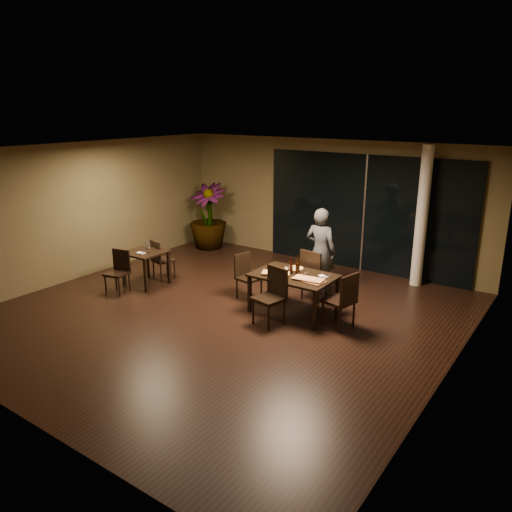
# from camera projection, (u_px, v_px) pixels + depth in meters

# --- Properties ---
(ground) EXTENTS (8.00, 8.00, 0.00)m
(ground) POSITION_uv_depth(u_px,v_px,m) (225.00, 314.00, 9.34)
(ground) COLOR black
(ground) RESTS_ON ground
(wall_back) EXTENTS (8.00, 0.10, 3.00)m
(wall_back) POSITION_uv_depth(u_px,v_px,m) (328.00, 202.00, 12.08)
(wall_back) COLOR brown
(wall_back) RESTS_ON ground
(wall_front) EXTENTS (8.00, 0.10, 3.00)m
(wall_front) POSITION_uv_depth(u_px,v_px,m) (4.00, 309.00, 5.73)
(wall_front) COLOR brown
(wall_front) RESTS_ON ground
(wall_left) EXTENTS (0.10, 8.00, 3.00)m
(wall_left) POSITION_uv_depth(u_px,v_px,m) (82.00, 210.00, 11.13)
(wall_left) COLOR brown
(wall_left) RESTS_ON ground
(wall_right) EXTENTS (0.10, 8.00, 3.00)m
(wall_right) POSITION_uv_depth(u_px,v_px,m) (460.00, 280.00, 6.68)
(wall_right) COLOR brown
(wall_right) RESTS_ON ground
(ceiling) EXTENTS (8.00, 8.00, 0.04)m
(ceiling) POSITION_uv_depth(u_px,v_px,m) (222.00, 150.00, 8.47)
(ceiling) COLOR silver
(ceiling) RESTS_ON wall_back
(window_panel) EXTENTS (5.00, 0.06, 2.70)m
(window_panel) POSITION_uv_depth(u_px,v_px,m) (365.00, 214.00, 11.51)
(window_panel) COLOR black
(window_panel) RESTS_ON ground
(column) EXTENTS (0.24, 0.24, 3.00)m
(column) POSITION_uv_depth(u_px,v_px,m) (422.00, 217.00, 10.45)
(column) COLOR silver
(column) RESTS_ON ground
(main_table) EXTENTS (1.50, 1.00, 0.75)m
(main_table) POSITION_uv_depth(u_px,v_px,m) (294.00, 278.00, 9.22)
(main_table) COLOR black
(main_table) RESTS_ON ground
(side_table) EXTENTS (0.80, 0.80, 0.75)m
(side_table) POSITION_uv_depth(u_px,v_px,m) (146.00, 257.00, 10.72)
(side_table) COLOR black
(side_table) RESTS_ON ground
(chair_main_far) EXTENTS (0.53, 0.53, 1.04)m
(chair_main_far) POSITION_uv_depth(u_px,v_px,m) (314.00, 272.00, 9.85)
(chair_main_far) COLOR black
(chair_main_far) RESTS_ON ground
(chair_main_near) EXTENTS (0.56, 0.56, 1.03)m
(chair_main_near) POSITION_uv_depth(u_px,v_px,m) (272.00, 293.00, 8.80)
(chair_main_near) COLOR black
(chair_main_near) RESTS_ON ground
(chair_main_left) EXTENTS (0.49, 0.49, 0.91)m
(chair_main_left) POSITION_uv_depth(u_px,v_px,m) (246.00, 274.00, 10.00)
(chair_main_left) COLOR black
(chair_main_left) RESTS_ON ground
(chair_main_right) EXTENTS (0.56, 0.56, 1.01)m
(chair_main_right) POSITION_uv_depth(u_px,v_px,m) (343.00, 298.00, 8.60)
(chair_main_right) COLOR black
(chair_main_right) RESTS_ON ground
(chair_side_far) EXTENTS (0.51, 0.51, 0.90)m
(chair_side_far) POSITION_uv_depth(u_px,v_px,m) (160.00, 258.00, 11.08)
(chair_side_far) COLOR black
(chair_side_far) RESTS_ON ground
(chair_side_near) EXTENTS (0.49, 0.49, 0.89)m
(chair_side_near) POSITION_uv_depth(u_px,v_px,m) (119.00, 269.00, 10.32)
(chair_side_near) COLOR black
(chair_side_near) RESTS_ON ground
(diner) EXTENTS (0.62, 0.42, 1.79)m
(diner) POSITION_uv_depth(u_px,v_px,m) (320.00, 251.00, 10.17)
(diner) COLOR #2F3234
(diner) RESTS_ON ground
(potted_plant) EXTENTS (1.07, 1.07, 1.76)m
(potted_plant) POSITION_uv_depth(u_px,v_px,m) (208.00, 216.00, 13.44)
(potted_plant) COLOR #1A4A18
(potted_plant) RESTS_ON ground
(pizza_board_left) EXTENTS (0.55, 0.35, 0.01)m
(pizza_board_left) POSITION_uv_depth(u_px,v_px,m) (276.00, 274.00, 9.22)
(pizza_board_left) COLOR #462616
(pizza_board_left) RESTS_ON main_table
(pizza_board_right) EXTENTS (0.65, 0.39, 0.01)m
(pizza_board_right) POSITION_uv_depth(u_px,v_px,m) (308.00, 280.00, 8.90)
(pizza_board_right) COLOR #4B2B18
(pizza_board_right) RESTS_ON main_table
(oblong_pizza_left) EXTENTS (0.54, 0.42, 0.02)m
(oblong_pizza_left) POSITION_uv_depth(u_px,v_px,m) (276.00, 273.00, 9.22)
(oblong_pizza_left) COLOR maroon
(oblong_pizza_left) RESTS_ON pizza_board_left
(oblong_pizza_right) EXTENTS (0.55, 0.30, 0.02)m
(oblong_pizza_right) POSITION_uv_depth(u_px,v_px,m) (308.00, 279.00, 8.89)
(oblong_pizza_right) COLOR #6A0B09
(oblong_pizza_right) RESTS_ON pizza_board_right
(round_pizza) EXTENTS (0.32, 0.32, 0.01)m
(round_pizza) POSITION_uv_depth(u_px,v_px,m) (295.00, 268.00, 9.54)
(round_pizza) COLOR #BC3E14
(round_pizza) RESTS_ON main_table
(bottle_a) EXTENTS (0.07, 0.07, 0.31)m
(bottle_a) POSITION_uv_depth(u_px,v_px,m) (291.00, 265.00, 9.24)
(bottle_a) COLOR black
(bottle_a) RESTS_ON main_table
(bottle_b) EXTENTS (0.07, 0.07, 0.31)m
(bottle_b) POSITION_uv_depth(u_px,v_px,m) (297.00, 267.00, 9.15)
(bottle_b) COLOR black
(bottle_b) RESTS_ON main_table
(bottle_c) EXTENTS (0.07, 0.07, 0.34)m
(bottle_c) POSITION_uv_depth(u_px,v_px,m) (298.00, 265.00, 9.23)
(bottle_c) COLOR black
(bottle_c) RESTS_ON main_table
(tumbler_left) EXTENTS (0.08, 0.08, 0.10)m
(tumbler_left) POSITION_uv_depth(u_px,v_px,m) (287.00, 269.00, 9.38)
(tumbler_left) COLOR white
(tumbler_left) RESTS_ON main_table
(tumbler_right) EXTENTS (0.08, 0.08, 0.10)m
(tumbler_right) POSITION_uv_depth(u_px,v_px,m) (306.00, 273.00, 9.13)
(tumbler_right) COLOR white
(tumbler_right) RESTS_ON main_table
(napkin_near) EXTENTS (0.20, 0.14, 0.01)m
(napkin_near) POSITION_uv_depth(u_px,v_px,m) (318.00, 283.00, 8.77)
(napkin_near) COLOR white
(napkin_near) RESTS_ON main_table
(napkin_far) EXTENTS (0.20, 0.16, 0.01)m
(napkin_far) POSITION_uv_depth(u_px,v_px,m) (323.00, 276.00, 9.09)
(napkin_far) COLOR silver
(napkin_far) RESTS_ON main_table
(wine_glass_a) EXTENTS (0.08, 0.08, 0.17)m
(wine_glass_a) POSITION_uv_depth(u_px,v_px,m) (146.00, 246.00, 10.79)
(wine_glass_a) COLOR white
(wine_glass_a) RESTS_ON side_table
(wine_glass_b) EXTENTS (0.08, 0.08, 0.18)m
(wine_glass_b) POSITION_uv_depth(u_px,v_px,m) (149.00, 248.00, 10.58)
(wine_glass_b) COLOR white
(wine_glass_b) RESTS_ON side_table
(side_napkin) EXTENTS (0.18, 0.11, 0.01)m
(side_napkin) POSITION_uv_depth(u_px,v_px,m) (141.00, 253.00, 10.53)
(side_napkin) COLOR white
(side_napkin) RESTS_ON side_table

